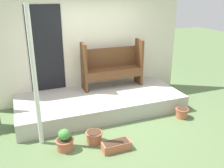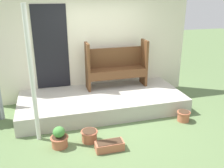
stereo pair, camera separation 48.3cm
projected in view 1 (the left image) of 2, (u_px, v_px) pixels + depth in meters
ground_plane at (112, 125)px, 5.21m from camera, size 24.00×24.00×0.00m
porch_slab at (100, 102)px, 5.86m from camera, size 3.77×1.63×0.36m
house_wall at (87, 48)px, 6.19m from camera, size 4.97×0.08×2.60m
support_post at (35, 80)px, 4.18m from camera, size 0.08×0.08×2.46m
bench at (112, 64)px, 6.18m from camera, size 1.51×0.40×1.15m
flower_pot_left at (65, 141)px, 4.35m from camera, size 0.32×0.32×0.40m
flower_pot_middle at (94, 137)px, 4.58m from camera, size 0.32×0.32×0.22m
flower_pot_right at (182, 112)px, 5.49m from camera, size 0.29×0.29×0.22m
planter_box_rect at (116, 146)px, 4.38m from camera, size 0.50×0.22×0.16m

